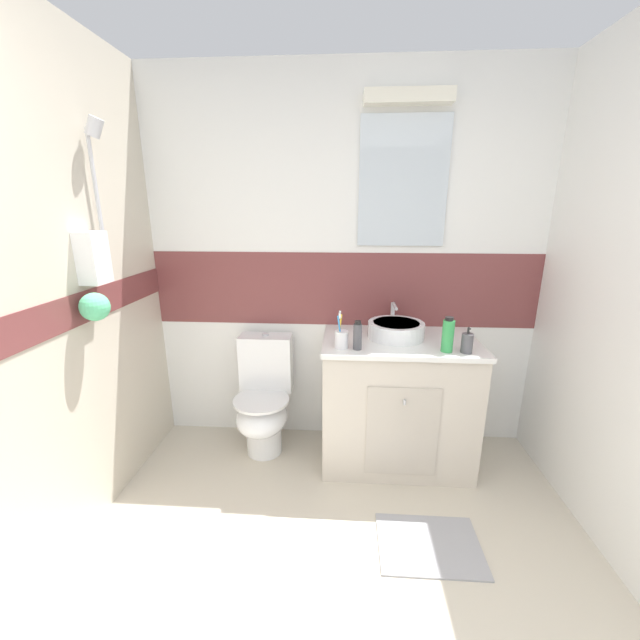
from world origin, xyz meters
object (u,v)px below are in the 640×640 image
object	(u,v)px
mouthwash_bottle	(448,335)
deodorant_spray_can	(358,336)
toothbrush_cup	(342,338)
soap_dispenser	(467,343)
toilet	(264,400)
sink_basin	(396,329)

from	to	relation	value
mouthwash_bottle	deodorant_spray_can	xyz separation A→B (m)	(-0.51, 0.00, -0.02)
mouthwash_bottle	deodorant_spray_can	bearing A→B (deg)	179.83
deodorant_spray_can	mouthwash_bottle	bearing A→B (deg)	-0.17
toothbrush_cup	mouthwash_bottle	bearing A→B (deg)	-1.94
toothbrush_cup	mouthwash_bottle	size ratio (longest dim) A/B	1.09
toothbrush_cup	soap_dispenser	distance (m)	0.70
soap_dispenser	mouthwash_bottle	size ratio (longest dim) A/B	0.75
soap_dispenser	mouthwash_bottle	xyz separation A→B (m)	(-0.11, 0.01, 0.04)
toilet	soap_dispenser	size ratio (longest dim) A/B	5.33
sink_basin	mouthwash_bottle	distance (m)	0.35
sink_basin	soap_dispenser	size ratio (longest dim) A/B	2.59
soap_dispenser	mouthwash_bottle	world-z (taller)	mouthwash_bottle
toothbrush_cup	soap_dispenser	size ratio (longest dim) A/B	1.46
sink_basin	deodorant_spray_can	distance (m)	0.34
toilet	mouthwash_bottle	xyz separation A→B (m)	(1.12, -0.25, 0.57)
sink_basin	soap_dispenser	world-z (taller)	sink_basin
deodorant_spray_can	soap_dispenser	bearing A→B (deg)	-1.30
sink_basin	toilet	world-z (taller)	sink_basin
toilet	toothbrush_cup	distance (m)	0.79
mouthwash_bottle	sink_basin	bearing A→B (deg)	137.87
soap_dispenser	toothbrush_cup	bearing A→B (deg)	177.35
toilet	deodorant_spray_can	xyz separation A→B (m)	(0.62, -0.25, 0.56)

